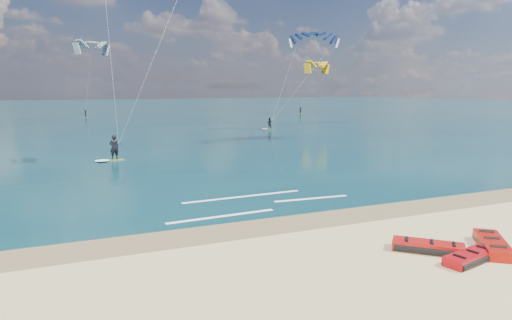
{
  "coord_description": "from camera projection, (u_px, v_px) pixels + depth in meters",
  "views": [
    {
      "loc": [
        -8.84,
        -13.91,
        5.83
      ],
      "look_at": [
        0.49,
        8.0,
        1.99
      ],
      "focal_mm": 32.0,
      "sensor_mm": 36.0,
      "label": 1
    }
  ],
  "objects": [
    {
      "name": "kitesurfer_main",
      "position": [
        132.0,
        23.0,
        32.86
      ],
      "size": [
        10.34,
        6.47,
        19.75
      ],
      "rotation": [
        0.0,
        0.0,
        -0.02
      ],
      "color": "yellow",
      "rests_on": "sea"
    },
    {
      "name": "packed_kite_right",
      "position": [
        492.0,
        250.0,
        16.46
      ],
      "size": [
        2.74,
        3.03,
        0.45
      ],
      "primitive_type": null,
      "rotation": [
        0.0,
        0.0,
        0.91
      ],
      "color": "#9C0F06",
      "rests_on": "ground"
    },
    {
      "name": "packed_kite_left",
      "position": [
        470.0,
        262.0,
        15.34
      ],
      "size": [
        2.57,
        1.53,
        0.38
      ],
      "primitive_type": null,
      "rotation": [
        0.0,
        0.0,
        0.21
      ],
      "color": "#A3080D",
      "rests_on": "ground"
    },
    {
      "name": "wet_sand_strip",
      "position": [
        291.0,
        223.0,
        19.71
      ],
      "size": [
        320.0,
        2.4,
        0.01
      ],
      "primitive_type": "cube",
      "color": "brown",
      "rests_on": "ground"
    },
    {
      "name": "packed_kite_mid",
      "position": [
        428.0,
        252.0,
        16.28
      ],
      "size": [
        2.71,
        2.66,
        0.42
      ],
      "primitive_type": null,
      "rotation": [
        0.0,
        0.0,
        -0.76
      ],
      "color": "#AD120C",
      "rests_on": "ground"
    },
    {
      "name": "sea",
      "position": [
        101.0,
        111.0,
        111.45
      ],
      "size": [
        320.0,
        200.0,
        0.04
      ],
      "primitive_type": "cube",
      "color": "#092D33",
      "rests_on": "ground"
    },
    {
      "name": "kitesurfer_far",
      "position": [
        293.0,
        75.0,
        61.13
      ],
      "size": [
        10.9,
        5.17,
        14.07
      ],
      "rotation": [
        0.0,
        0.0,
        0.07
      ],
      "color": "gold",
      "rests_on": "sea"
    },
    {
      "name": "shoreline_foam",
      "position": [
        255.0,
        203.0,
        22.95
      ],
      "size": [
        10.03,
        3.6,
        0.01
      ],
      "color": "white",
      "rests_on": "ground"
    },
    {
      "name": "ground",
      "position": [
        145.0,
        137.0,
        53.32
      ],
      "size": [
        320.0,
        320.0,
        0.0
      ],
      "primitive_type": "plane",
      "color": "tan",
      "rests_on": "ground"
    },
    {
      "name": "distant_kites",
      "position": [
        70.0,
        83.0,
        85.86
      ],
      "size": [
        92.78,
        26.78,
        14.2
      ],
      "color": "gray",
      "rests_on": "ground"
    }
  ]
}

